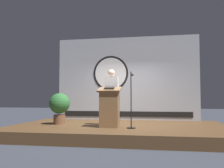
% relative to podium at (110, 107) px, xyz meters
% --- Properties ---
extents(ground_plane, '(40.00, 40.00, 0.00)m').
position_rel_podium_xyz_m(ground_plane, '(0.19, 0.60, -0.86)').
color(ground_plane, '#383D47').
extents(stage_platform, '(6.40, 4.00, 0.30)m').
position_rel_podium_xyz_m(stage_platform, '(0.19, 0.60, -0.71)').
color(stage_platform, brown).
rests_on(stage_platform, ground).
extents(banner_display, '(5.35, 0.12, 3.14)m').
position_rel_podium_xyz_m(banner_display, '(0.17, 2.45, 1.01)').
color(banner_display, '#B2B7C1').
rests_on(banner_display, stage_platform).
extents(podium, '(0.64, 0.50, 1.15)m').
position_rel_podium_xyz_m(podium, '(0.00, 0.00, 0.00)').
color(podium, olive).
rests_on(podium, stage_platform).
extents(speaker_person, '(0.40, 0.26, 1.68)m').
position_rel_podium_xyz_m(speaker_person, '(-0.03, 0.48, 0.30)').
color(speaker_person, black).
rests_on(speaker_person, stage_platform).
extents(microphone_stand, '(0.24, 0.57, 1.54)m').
position_rel_podium_xyz_m(microphone_stand, '(0.62, -0.09, -0.01)').
color(microphone_stand, black).
rests_on(microphone_stand, stage_platform).
extents(potted_plant, '(0.65, 0.65, 0.97)m').
position_rel_podium_xyz_m(potted_plant, '(-1.70, 0.52, 0.03)').
color(potted_plant, brown).
rests_on(potted_plant, stage_platform).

